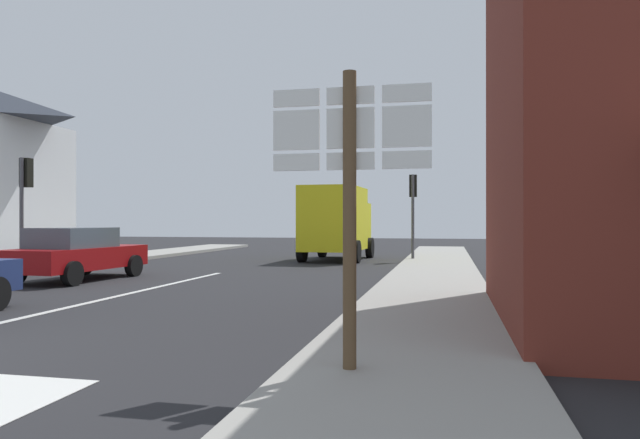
{
  "coord_description": "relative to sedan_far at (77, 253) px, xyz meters",
  "views": [
    {
      "loc": [
        7.08,
        -5.27,
        1.66
      ],
      "look_at": [
        3.09,
        12.86,
        1.7
      ],
      "focal_mm": 32.66,
      "sensor_mm": 36.0,
      "label": 1
    }
  ],
  "objects": [
    {
      "name": "traffic_light_far_right",
      "position": [
        8.73,
        9.52,
        1.86
      ],
      "size": [
        0.3,
        0.49,
        3.53
      ],
      "color": "#47474C",
      "rests_on": "ground"
    },
    {
      "name": "delivery_truck",
      "position": [
        5.53,
        9.7,
        0.89
      ],
      "size": [
        2.6,
        5.06,
        3.05
      ],
      "color": "yellow",
      "rests_on": "ground"
    },
    {
      "name": "sidewalk_right",
      "position": [
        9.73,
        -1.1,
        -0.69
      ],
      "size": [
        2.6,
        44.0,
        0.14
      ],
      "primitive_type": "cube",
      "color": "gray",
      "rests_on": "ground"
    },
    {
      "name": "ground_plane",
      "position": [
        3.03,
        0.9,
        -0.76
      ],
      "size": [
        80.0,
        80.0,
        0.0
      ],
      "primitive_type": "plane",
      "color": "#232326"
    },
    {
      "name": "route_sign_post",
      "position": [
        9.12,
        -8.45,
        1.24
      ],
      "size": [
        1.66,
        0.14,
        3.2
      ],
      "color": "brown",
      "rests_on": "ground"
    },
    {
      "name": "lane_centre_stripe",
      "position": [
        3.03,
        -3.1,
        -0.75
      ],
      "size": [
        0.16,
        12.0,
        0.01
      ],
      "primitive_type": "cube",
      "color": "silver",
      "rests_on": "ground"
    },
    {
      "name": "sedan_far",
      "position": [
        0.0,
        0.0,
        0.0
      ],
      "size": [
        2.15,
        4.29,
        1.47
      ],
      "color": "maroon",
      "rests_on": "ground"
    },
    {
      "name": "traffic_light_near_left",
      "position": [
        -2.66,
        1.2,
        1.91
      ],
      "size": [
        0.3,
        0.49,
        3.6
      ],
      "color": "#47474C",
      "rests_on": "ground"
    }
  ]
}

